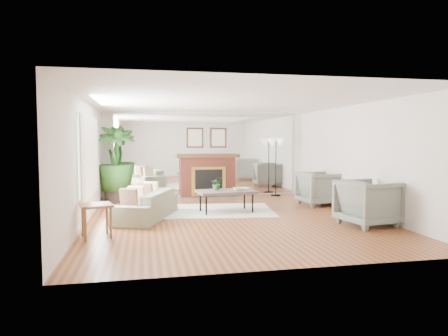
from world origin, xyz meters
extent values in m
plane|color=brown|center=(0.00, 0.00, 0.00)|extent=(7.00, 7.00, 0.00)
cube|color=white|center=(-2.99, 0.00, 1.25)|extent=(0.02, 7.00, 2.50)
cube|color=white|center=(2.99, 0.00, 1.25)|extent=(0.02, 7.00, 2.50)
cube|color=white|center=(0.00, 3.49, 1.25)|extent=(6.00, 0.02, 2.50)
cube|color=silver|center=(0.00, 3.47, 1.25)|extent=(5.40, 0.04, 2.40)
cube|color=#B2E09E|center=(-2.96, 0.40, 1.35)|extent=(0.04, 2.40, 1.50)
cube|color=maroon|center=(0.00, 3.28, 0.60)|extent=(1.60, 0.40, 1.20)
cube|color=gold|center=(0.00, 3.07, 0.48)|extent=(1.00, 0.04, 0.85)
cube|color=black|center=(0.00, 3.05, 0.48)|extent=(0.80, 0.04, 0.70)
cube|color=#594F46|center=(0.00, 2.93, 0.01)|extent=(1.70, 0.55, 0.03)
cube|color=#4C3018|center=(0.00, 3.26, 1.22)|extent=(1.85, 0.46, 0.10)
cube|color=#311D13|center=(-0.35, 3.43, 1.75)|extent=(0.50, 0.04, 0.60)
cube|color=#311D13|center=(0.35, 3.43, 1.75)|extent=(0.50, 0.04, 0.60)
cube|color=white|center=(-0.18, 0.87, 0.01)|extent=(2.85, 2.19, 0.03)
cube|color=#594F46|center=(0.01, 0.61, 0.49)|extent=(1.38, 0.90, 0.07)
cylinder|color=black|center=(-0.50, 0.28, 0.23)|extent=(0.04, 0.04, 0.46)
cylinder|color=black|center=(0.58, 0.39, 0.23)|extent=(0.04, 0.04, 0.46)
cylinder|color=black|center=(-0.56, 0.82, 0.23)|extent=(0.04, 0.04, 0.46)
cylinder|color=black|center=(0.53, 0.93, 0.23)|extent=(0.04, 0.04, 0.46)
imported|color=gray|center=(-1.80, 0.25, 0.30)|extent=(1.47, 2.21, 0.60)
imported|color=gray|center=(2.60, 1.24, 0.43)|extent=(1.03, 1.00, 0.87)
imported|color=gray|center=(2.48, -1.27, 0.45)|extent=(1.16, 1.14, 0.91)
cube|color=olive|center=(-2.65, -1.25, 0.56)|extent=(0.62, 0.62, 0.04)
cylinder|color=olive|center=(-2.80, -1.50, 0.28)|extent=(0.04, 0.04, 0.55)
cylinder|color=olive|center=(-2.40, -1.40, 0.28)|extent=(0.04, 0.04, 0.55)
cylinder|color=olive|center=(-2.90, -1.10, 0.28)|extent=(0.04, 0.04, 0.55)
cylinder|color=olive|center=(-2.50, -1.00, 0.28)|extent=(0.04, 0.04, 0.55)
cylinder|color=black|center=(-2.60, 2.84, 0.21)|extent=(0.60, 0.60, 0.43)
imported|color=#2F5A21|center=(-2.60, 2.84, 1.19)|extent=(1.17, 1.17, 1.77)
cylinder|color=black|center=(2.05, 3.10, 0.02)|extent=(0.29, 0.29, 0.04)
cylinder|color=black|center=(2.05, 3.10, 0.83)|extent=(0.03, 0.03, 1.67)
cone|color=beige|center=(1.93, 3.10, 1.62)|extent=(0.31, 0.31, 0.23)
cone|color=beige|center=(2.18, 3.10, 1.62)|extent=(0.31, 0.31, 0.23)
imported|color=#2F5A21|center=(-0.19, 0.71, 0.68)|extent=(0.28, 0.25, 0.31)
imported|color=olive|center=(0.28, 0.57, 0.55)|extent=(0.27, 0.27, 0.06)
imported|color=olive|center=(0.41, 0.83, 0.54)|extent=(0.29, 0.34, 0.02)
camera|label=1|loc=(-1.83, -8.33, 1.68)|focal=32.00mm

